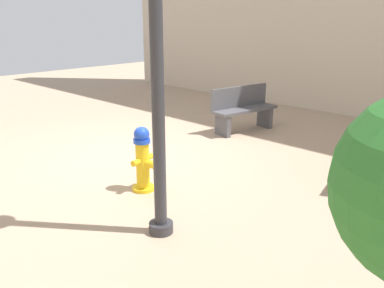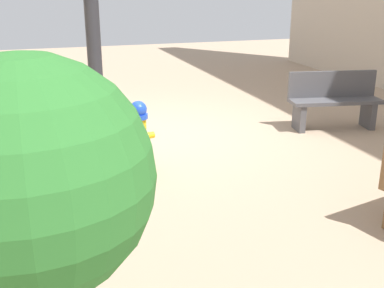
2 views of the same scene
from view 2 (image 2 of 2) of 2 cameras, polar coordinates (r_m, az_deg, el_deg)
The scene contains 4 objects.
ground_plane at distance 7.85m, azimuth -3.39°, elevation 1.12°, with size 23.40×23.40×0.00m, color tan.
fire_hydrant at distance 6.25m, azimuth -6.25°, elevation 0.93°, with size 0.42×0.39×0.94m.
bench_near at distance 8.44m, azimuth 16.47°, elevation 5.07°, with size 1.58×0.71×0.95m.
planter_tree at distance 2.27m, azimuth -17.75°, elevation -11.62°, with size 1.06×1.06×2.12m.
Camera 2 is at (1.89, 7.24, 2.37)m, focal length 44.96 mm.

